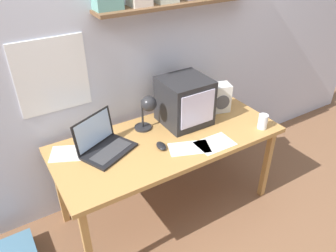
% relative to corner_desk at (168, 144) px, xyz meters
% --- Properties ---
extents(ground_plane, '(12.00, 12.00, 0.00)m').
position_rel_corner_desk_xyz_m(ground_plane, '(0.00, 0.00, -0.65)').
color(ground_plane, brown).
extents(back_wall, '(5.60, 0.24, 2.60)m').
position_rel_corner_desk_xyz_m(back_wall, '(0.01, 0.45, 0.67)').
color(back_wall, silver).
rests_on(back_wall, ground_plane).
extents(corner_desk, '(1.68, 0.74, 0.70)m').
position_rel_corner_desk_xyz_m(corner_desk, '(0.00, 0.00, 0.00)').
color(corner_desk, '#B68345').
rests_on(corner_desk, ground_plane).
extents(crt_monitor, '(0.35, 0.35, 0.36)m').
position_rel_corner_desk_xyz_m(crt_monitor, '(0.23, 0.13, 0.24)').
color(crt_monitor, '#232326').
rests_on(crt_monitor, corner_desk).
extents(laptop, '(0.43, 0.38, 0.25)m').
position_rel_corner_desk_xyz_m(laptop, '(-0.46, 0.11, 0.12)').
color(laptop, black).
rests_on(laptop, corner_desk).
extents(desk_lamp, '(0.15, 0.19, 0.29)m').
position_rel_corner_desk_xyz_m(desk_lamp, '(-0.08, 0.16, 0.26)').
color(desk_lamp, '#232326').
rests_on(desk_lamp, corner_desk).
extents(juice_glass, '(0.07, 0.07, 0.11)m').
position_rel_corner_desk_xyz_m(juice_glass, '(0.68, -0.27, 0.11)').
color(juice_glass, white).
rests_on(juice_glass, corner_desk).
extents(space_heater, '(0.19, 0.17, 0.23)m').
position_rel_corner_desk_xyz_m(space_heater, '(0.58, 0.13, 0.17)').
color(space_heater, silver).
rests_on(space_heater, corner_desk).
extents(computer_mouse, '(0.07, 0.11, 0.03)m').
position_rel_corner_desk_xyz_m(computer_mouse, '(-0.11, -0.08, 0.07)').
color(computer_mouse, black).
rests_on(computer_mouse, corner_desk).
extents(printed_handout, '(0.27, 0.19, 0.00)m').
position_rel_corner_desk_xyz_m(printed_handout, '(0.24, -0.24, 0.06)').
color(printed_handout, white).
rests_on(printed_handout, corner_desk).
extents(loose_paper_near_monitor, '(0.32, 0.25, 0.00)m').
position_rel_corner_desk_xyz_m(loose_paper_near_monitor, '(0.06, -0.19, 0.06)').
color(loose_paper_near_monitor, white).
rests_on(loose_paper_near_monitor, corner_desk).
extents(open_notebook, '(0.28, 0.26, 0.00)m').
position_rel_corner_desk_xyz_m(open_notebook, '(-0.69, 0.20, 0.06)').
color(open_notebook, silver).
rests_on(open_notebook, corner_desk).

